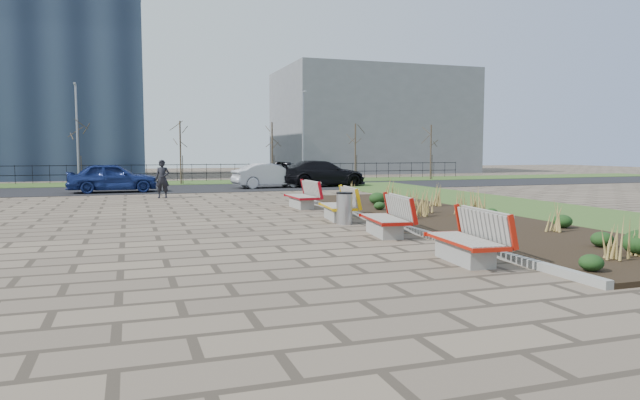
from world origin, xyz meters
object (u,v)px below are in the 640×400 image
object	(u,v)px
bench_d	(301,195)
lamp_west	(77,136)
lamp_east	(303,137)
bench_c	(337,204)
bench_b	(384,216)
litter_bin	(344,209)
car_blue	(113,178)
pedestrian	(162,179)
car_silver	(270,175)
bench_a	(464,237)
car_black	(322,173)

from	to	relation	value
bench_d	lamp_west	xyz separation A→B (m)	(-9.00, 16.30, 2.54)
lamp_east	bench_c	bearing A→B (deg)	-103.89
bench_b	litter_bin	distance (m)	2.43
litter_bin	car_blue	xyz separation A→B (m)	(-6.77, 15.51, 0.32)
bench_c	bench_d	xyz separation A→B (m)	(0.00, 3.91, 0.00)
pedestrian	lamp_west	size ratio (longest dim) A/B	0.29
car_silver	pedestrian	bearing A→B (deg)	122.07
litter_bin	lamp_east	xyz separation A→B (m)	(5.16, 21.25, 2.58)
bench_a	lamp_east	bearing A→B (deg)	84.75
litter_bin	lamp_west	xyz separation A→B (m)	(-8.84, 21.25, 2.58)
bench_d	lamp_west	world-z (taller)	lamp_west
bench_d	car_blue	xyz separation A→B (m)	(-6.93, 10.56, 0.28)
bench_a	litter_bin	bearing A→B (deg)	96.58
car_blue	bench_c	bearing A→B (deg)	-155.36
bench_d	pedestrian	xyz separation A→B (m)	(-4.70, 6.36, 0.37)
bench_a	pedestrian	world-z (taller)	pedestrian
litter_bin	car_silver	size ratio (longest dim) A/B	0.22
lamp_east	bench_d	bearing A→B (deg)	-107.05
car_silver	lamp_east	xyz separation A→B (m)	(3.43, 4.68, 2.32)
bench_a	bench_b	distance (m)	3.67
bench_d	lamp_east	world-z (taller)	lamp_east
bench_b	lamp_west	world-z (taller)	lamp_west
bench_a	lamp_west	size ratio (longest dim) A/B	0.35
bench_c	car_silver	bearing A→B (deg)	91.43
car_blue	car_black	distance (m)	11.81
bench_c	litter_bin	size ratio (longest dim) A/B	2.27
pedestrian	lamp_west	distance (m)	11.04
bench_d	pedestrian	distance (m)	7.92
bench_b	lamp_east	bearing A→B (deg)	85.46
bench_d	bench_a	bearing A→B (deg)	-90.84
car_black	lamp_east	size ratio (longest dim) A/B	0.89
car_black	lamp_east	xyz separation A→B (m)	(0.17, 4.53, 2.25)
car_silver	lamp_west	world-z (taller)	lamp_west
bench_b	bench_c	world-z (taller)	same
car_silver	bench_a	bearing A→B (deg)	168.18
litter_bin	car_blue	size ratio (longest dim) A/B	0.21
bench_c	bench_a	bearing A→B (deg)	-82.78
lamp_west	lamp_east	world-z (taller)	same
pedestrian	car_silver	bearing A→B (deg)	54.35
car_blue	lamp_east	distance (m)	13.43
lamp_east	car_black	bearing A→B (deg)	-92.21
pedestrian	lamp_east	xyz separation A→B (m)	(9.70, 9.94, 2.17)
litter_bin	car_black	world-z (taller)	car_black
car_blue	lamp_west	distance (m)	6.51
pedestrian	bench_d	bearing A→B (deg)	-39.09
bench_b	lamp_west	distance (m)	25.45
car_blue	car_silver	xyz separation A→B (m)	(8.50, 1.06, -0.06)
bench_c	car_black	distance (m)	16.41
bench_d	car_black	size ratio (longest dim) A/B	0.40
bench_b	car_silver	distance (m)	19.06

